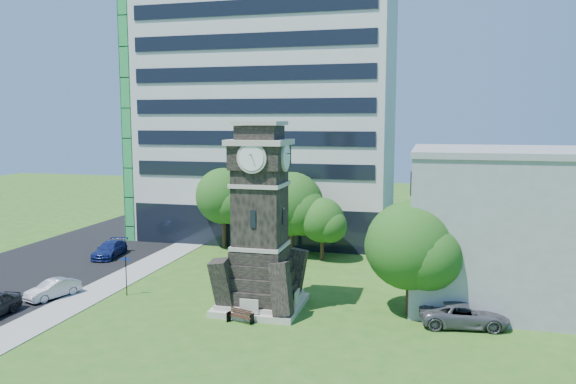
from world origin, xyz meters
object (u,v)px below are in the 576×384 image
(car_street_north, at_px, (110,249))
(park_bench, at_px, (241,315))
(car_street_mid, at_px, (53,289))
(street_sign, at_px, (126,271))
(car_east_lot, at_px, (464,315))
(clock_tower, at_px, (260,229))

(car_street_north, distance_m, park_bench, 21.24)
(car_street_mid, height_order, street_sign, street_sign)
(car_east_lot, distance_m, street_sign, 22.76)
(clock_tower, distance_m, park_bench, 5.66)
(park_bench, bearing_deg, car_street_mid, -167.01)
(car_east_lot, height_order, park_bench, car_east_lot)
(car_street_mid, distance_m, car_east_lot, 27.46)
(car_street_mid, bearing_deg, clock_tower, 25.59)
(clock_tower, relative_size, park_bench, 7.66)
(car_street_north, height_order, park_bench, car_street_north)
(clock_tower, distance_m, car_street_north, 20.50)
(clock_tower, bearing_deg, street_sign, 179.08)
(clock_tower, bearing_deg, car_street_mid, -173.77)
(park_bench, distance_m, street_sign, 10.10)
(car_street_mid, bearing_deg, car_east_lot, 22.26)
(park_bench, bearing_deg, car_east_lot, 29.74)
(clock_tower, xyz_separation_m, car_street_north, (-17.34, 9.91, -4.60))
(car_street_mid, relative_size, car_street_north, 0.81)
(park_bench, bearing_deg, car_street_north, 161.13)
(car_street_north, height_order, street_sign, street_sign)
(park_bench, height_order, street_sign, street_sign)
(car_street_north, bearing_deg, car_east_lot, -26.70)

